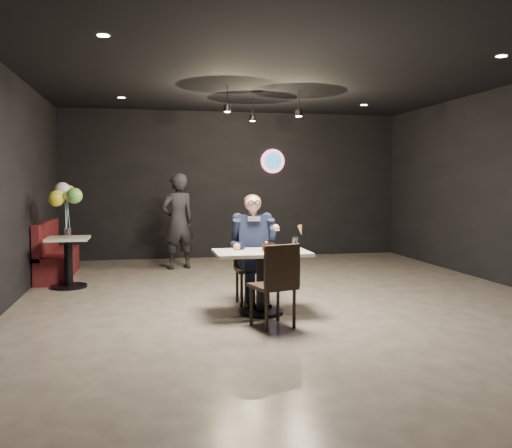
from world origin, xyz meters
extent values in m
plane|color=gray|center=(0.00, 0.00, 0.00)|extent=(9.00, 9.00, 0.00)
cube|color=black|center=(0.00, 2.00, 2.88)|extent=(1.40, 1.20, 0.36)
cube|color=white|center=(-0.49, -0.44, 0.38)|extent=(1.10, 0.70, 0.75)
cube|color=black|center=(-0.49, 0.11, 0.46)|extent=(0.42, 0.46, 0.92)
cube|color=black|center=(-0.49, -1.02, 0.46)|extent=(0.53, 0.56, 0.92)
cube|color=black|center=(-0.49, 0.11, 0.72)|extent=(0.60, 0.80, 1.44)
cylinder|color=white|center=(-0.43, -0.50, 0.76)|extent=(0.22, 0.22, 0.01)
cube|color=black|center=(-0.43, -0.55, 0.80)|extent=(0.14, 0.13, 0.08)
ellipsoid|color=#2B8431|center=(-0.39, -0.56, 0.84)|extent=(0.06, 0.04, 0.01)
cylinder|color=silver|center=(-0.09, -0.50, 0.83)|extent=(0.07, 0.07, 0.16)
cone|color=tan|center=(-0.02, -0.47, 0.99)|extent=(0.07, 0.07, 0.12)
cube|color=#48120F|center=(-3.25, 2.68, 0.46)|extent=(0.46, 1.84, 0.92)
cube|color=white|center=(-2.95, 1.68, 0.37)|extent=(0.59, 0.59, 0.74)
cylinder|color=silver|center=(-2.95, 1.68, 0.82)|extent=(0.09, 0.09, 0.14)
cube|color=yellow|center=(-2.95, 1.68, 1.25)|extent=(0.42, 0.42, 0.70)
imported|color=black|center=(-1.26, 3.14, 0.86)|extent=(0.73, 0.61, 1.71)
camera|label=1|loc=(-1.81, -6.63, 1.56)|focal=38.00mm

